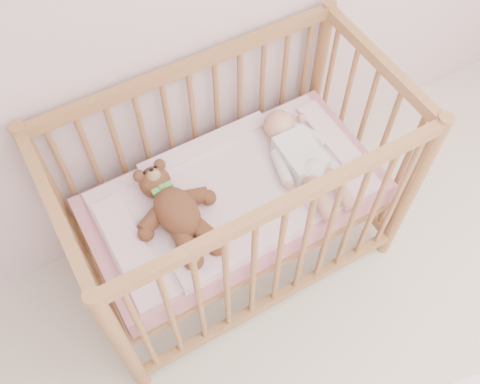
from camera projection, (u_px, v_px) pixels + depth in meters
crib at (234, 199)px, 2.24m from camera, size 1.36×0.76×1.00m
mattress at (234, 201)px, 2.26m from camera, size 1.22×0.62×0.13m
blanket at (234, 191)px, 2.19m from camera, size 1.10×0.58×0.06m
baby at (300, 154)px, 2.20m from camera, size 0.30×0.60×0.14m
teddy_bear at (177, 211)px, 2.04m from camera, size 0.40×0.54×0.14m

